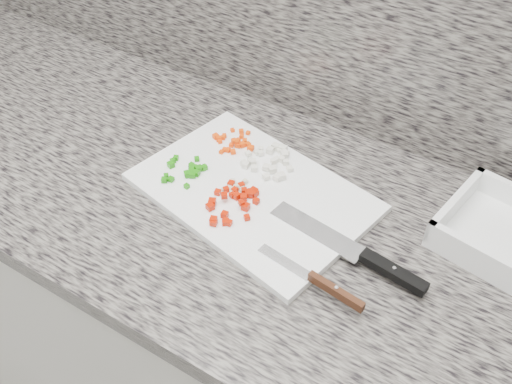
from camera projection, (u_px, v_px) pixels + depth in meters
cabinet at (247, 339)px, 1.37m from camera, size 3.92×0.62×0.86m
countertop at (244, 207)px, 1.06m from camera, size 3.96×0.64×0.04m
cutting_board at (253, 192)px, 1.05m from camera, size 0.47×0.36×0.01m
carrot_pile at (234, 142)px, 1.14m from camera, size 0.09×0.09×0.02m
onion_pile at (271, 161)px, 1.10m from camera, size 0.11×0.10×0.02m
green_pepper_pile at (187, 170)px, 1.08m from camera, size 0.08×0.10×0.01m
red_pepper_pile at (234, 201)px, 1.02m from camera, size 0.09×0.12×0.02m
garlic_pile at (237, 187)px, 1.05m from camera, size 0.04×0.05×0.01m
chef_knife at (366, 257)px, 0.92m from camera, size 0.29×0.07×0.02m
paring_knife at (322, 284)px, 0.88m from camera, size 0.20×0.04×0.02m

